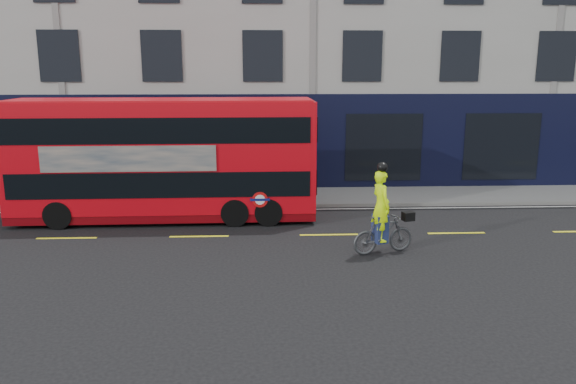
{
  "coord_description": "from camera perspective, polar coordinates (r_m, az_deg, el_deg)",
  "views": [
    {
      "loc": [
        -2.0,
        -15.07,
        5.08
      ],
      "look_at": [
        -1.27,
        1.5,
        1.37
      ],
      "focal_mm": 35.0,
      "sensor_mm": 36.0,
      "label": 1
    }
  ],
  "objects": [
    {
      "name": "lane_dashes",
      "position": [
        17.44,
        4.18,
        -4.35
      ],
      "size": [
        58.0,
        0.12,
        0.01
      ],
      "primitive_type": null,
      "color": "yellow",
      "rests_on": "ground"
    },
    {
      "name": "building_terrace",
      "position": [
        28.19,
        1.64,
        17.5
      ],
      "size": [
        50.0,
        10.07,
        15.0
      ],
      "color": "#ABA8A1",
      "rests_on": "ground"
    },
    {
      "name": "kerb",
      "position": [
        20.78,
        3.08,
        -1.38
      ],
      "size": [
        60.0,
        0.12,
        0.13
      ],
      "primitive_type": "cube",
      "color": "slate",
      "rests_on": "ground"
    },
    {
      "name": "cyclist",
      "position": [
        15.69,
        9.58,
        -3.09
      ],
      "size": [
        1.88,
        1.0,
        2.58
      ],
      "rotation": [
        0.0,
        0.0,
        0.29
      ],
      "color": "#47494C",
      "rests_on": "ground"
    },
    {
      "name": "road_edge_line",
      "position": [
        20.51,
        3.16,
        -1.75
      ],
      "size": [
        58.0,
        0.1,
        0.01
      ],
      "primitive_type": "cube",
      "color": "silver",
      "rests_on": "ground"
    },
    {
      "name": "pavement",
      "position": [
        22.24,
        2.71,
        -0.46
      ],
      "size": [
        60.0,
        3.0,
        0.12
      ],
      "primitive_type": "cube",
      "color": "gray",
      "rests_on": "ground"
    },
    {
      "name": "bus",
      "position": [
        19.2,
        -12.36,
        3.31
      ],
      "size": [
        10.1,
        2.44,
        4.05
      ],
      "rotation": [
        0.0,
        0.0,
        0.01
      ],
      "color": "red",
      "rests_on": "ground"
    },
    {
      "name": "ground",
      "position": [
        16.03,
        4.8,
        -5.92
      ],
      "size": [
        120.0,
        120.0,
        0.0
      ],
      "primitive_type": "plane",
      "color": "black",
      "rests_on": "ground"
    }
  ]
}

